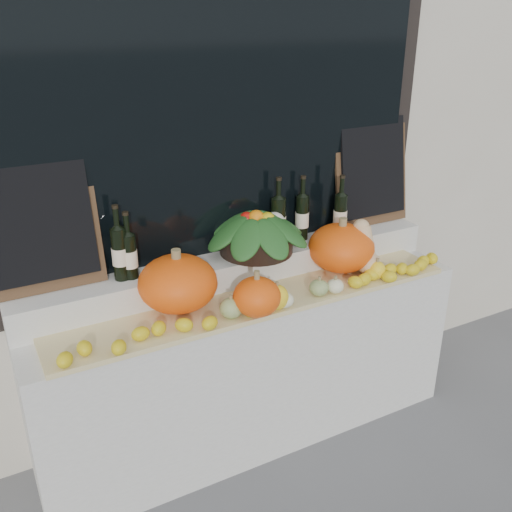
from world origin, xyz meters
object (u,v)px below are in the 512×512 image
at_px(pumpkin_left, 178,283).
at_px(pumpkin_right, 341,248).
at_px(produce_bowl, 256,231).
at_px(wine_bottle_tall, 278,221).
at_px(butternut_squash, 366,251).

relative_size(pumpkin_left, pumpkin_right, 1.05).
distance_m(pumpkin_left, produce_bowl, 0.54).
bearing_deg(wine_bottle_tall, produce_bowl, -168.51).
relative_size(butternut_squash, wine_bottle_tall, 0.75).
bearing_deg(pumpkin_right, produce_bowl, 160.26).
xyz_separation_m(pumpkin_left, pumpkin_right, (0.94, -0.01, -0.00)).
xyz_separation_m(pumpkin_right, wine_bottle_tall, (-0.29, 0.19, 0.14)).
distance_m(produce_bowl, wine_bottle_tall, 0.15).
bearing_deg(butternut_squash, produce_bowl, 155.21).
bearing_deg(pumpkin_left, produce_bowl, 16.89).
bearing_deg(pumpkin_left, butternut_squash, -5.32).
bearing_deg(butternut_squash, pumpkin_right, 137.53).
xyz_separation_m(pumpkin_left, wine_bottle_tall, (0.65, 0.18, 0.14)).
height_order(pumpkin_right, butternut_squash, butternut_squash).
distance_m(pumpkin_right, wine_bottle_tall, 0.37).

